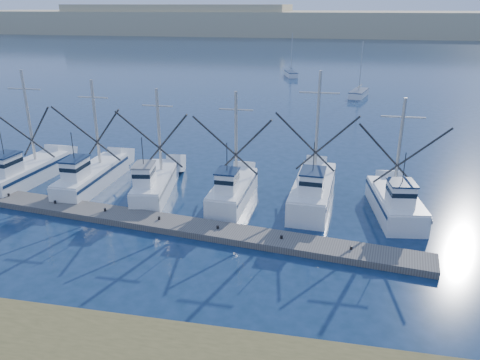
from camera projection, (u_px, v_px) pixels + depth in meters
The scene contains 6 objects.
ground at pixel (258, 292), 22.96m from camera, with size 500.00×500.00×0.00m, color #0D243C.
floating_dock at pixel (174, 225), 29.50m from camera, with size 31.20×2.08×0.42m, color #635F58.
dune_ridge at pixel (332, 23), 213.79m from camera, with size 360.00×60.00×10.00m, color tan.
trawler_fleet at pixel (196, 185), 33.82m from camera, with size 31.18×8.69×9.08m.
sailboat_near at pixel (359, 94), 70.99m from camera, with size 3.23×5.91×8.10m.
sailboat_far at pixel (291, 74), 90.78m from camera, with size 3.23×5.60×8.10m.
Camera 1 is at (3.00, -19.32, 13.28)m, focal length 35.00 mm.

